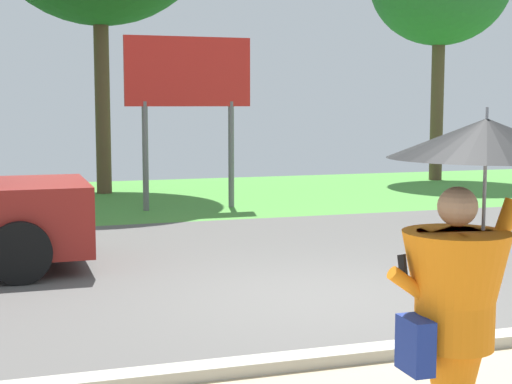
# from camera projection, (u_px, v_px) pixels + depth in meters

# --- Properties ---
(ground_plane) EXTENTS (40.00, 22.00, 0.20)m
(ground_plane) POSITION_uv_depth(u_px,v_px,m) (247.00, 254.00, 11.40)
(ground_plane) COLOR #565451
(monk_pedestrian) EXTENTS (1.12, 1.09, 2.13)m
(monk_pedestrian) POSITION_uv_depth(u_px,v_px,m) (462.00, 287.00, 4.30)
(monk_pedestrian) COLOR orange
(monk_pedestrian) RESTS_ON ground_plane
(roadside_billboard) EXTENTS (2.60, 0.12, 3.50)m
(roadside_billboard) POSITION_uv_depth(u_px,v_px,m) (188.00, 84.00, 15.72)
(roadside_billboard) COLOR slate
(roadside_billboard) RESTS_ON ground_plane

